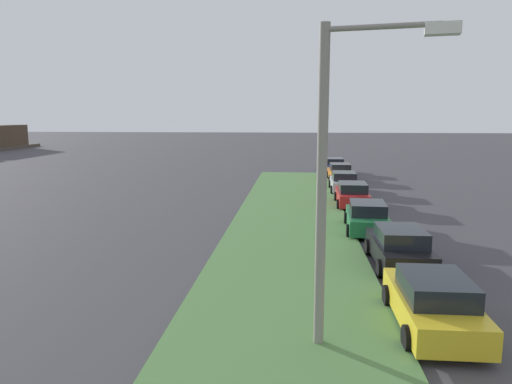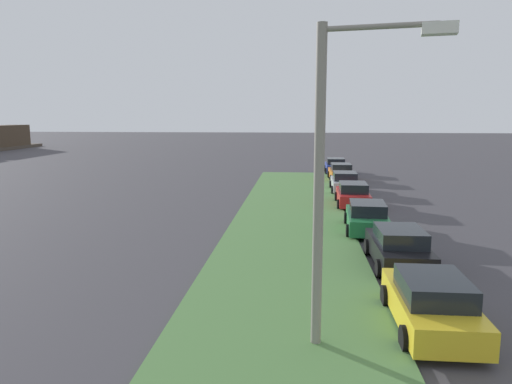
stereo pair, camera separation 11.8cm
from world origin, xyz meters
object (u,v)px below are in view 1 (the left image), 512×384
at_px(parked_car_silver, 344,182).
at_px(parked_car_blue, 334,166).
at_px(parked_car_black, 399,247).
at_px(parked_car_red, 352,195).
at_px(parked_car_orange, 340,172).
at_px(parked_car_green, 367,217).
at_px(streetlight, 338,166).
at_px(parked_car_yellow, 433,303).

xyz_separation_m(parked_car_silver, parked_car_blue, (11.40, -0.18, 0.00)).
height_order(parked_car_black, parked_car_red, same).
height_order(parked_car_black, parked_car_orange, same).
distance_m(parked_car_green, streetlight, 12.64).
relative_size(parked_car_green, parked_car_orange, 1.02).
distance_m(parked_car_silver, streetlight, 24.45).
height_order(parked_car_green, streetlight, streetlight).
distance_m(parked_car_black, parked_car_silver, 17.44).
height_order(parked_car_orange, streetlight, streetlight).
xyz_separation_m(parked_car_green, parked_car_blue, (23.60, -0.26, 0.00)).
relative_size(parked_car_black, parked_car_red, 0.99).
bearing_deg(parked_car_orange, parked_car_yellow, 178.80).
bearing_deg(parked_car_green, parked_car_yellow, -175.54).
bearing_deg(parked_car_yellow, parked_car_green, 1.37).
distance_m(parked_car_black, parked_car_green, 5.25).
xyz_separation_m(parked_car_silver, streetlight, (-24.04, 2.53, 3.67)).
height_order(parked_car_black, parked_car_silver, same).
bearing_deg(parked_car_blue, parked_car_red, 179.98).
height_order(parked_car_red, parked_car_silver, same).
bearing_deg(parked_car_blue, parked_car_orange, -178.60).
distance_m(parked_car_yellow, parked_car_black, 5.32).
xyz_separation_m(parked_car_green, parked_car_orange, (18.38, -0.32, 0.00)).
distance_m(parked_car_black, parked_car_blue, 28.84).
xyz_separation_m(parked_car_yellow, parked_car_blue, (34.15, -0.06, 0.00)).
bearing_deg(parked_car_black, parked_car_green, 4.26).
distance_m(parked_car_black, streetlight, 8.10).
bearing_deg(parked_car_silver, parked_car_green, -179.42).
bearing_deg(parked_car_blue, streetlight, 176.27).
height_order(parked_car_yellow, parked_car_green, same).
bearing_deg(parked_car_silver, parked_car_orange, -1.39).
xyz_separation_m(parked_car_silver, parked_car_orange, (6.18, -0.25, 0.00)).
height_order(parked_car_black, parked_car_green, same).
bearing_deg(parked_car_black, streetlight, 155.99).
relative_size(parked_car_orange, streetlight, 0.58).
distance_m(parked_car_yellow, parked_car_orange, 28.93).
height_order(parked_car_yellow, parked_car_blue, same).
bearing_deg(streetlight, parked_car_silver, -6.02).
distance_m(parked_car_silver, parked_car_orange, 6.18).
height_order(parked_car_yellow, parked_car_black, same).
height_order(parked_car_orange, parked_car_blue, same).
distance_m(parked_car_green, parked_car_blue, 23.60).
height_order(parked_car_green, parked_car_orange, same).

